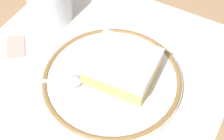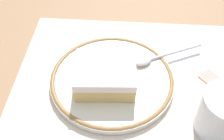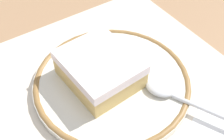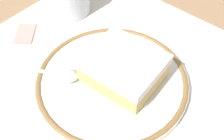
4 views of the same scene
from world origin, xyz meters
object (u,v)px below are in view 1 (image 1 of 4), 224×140
(cup, at_px, (50,2))
(sugar_packet, at_px, (15,45))
(cake_slice, at_px, (122,66))
(spoon, at_px, (57,81))
(plate, at_px, (112,79))

(cup, distance_m, sugar_packet, 0.10)
(cake_slice, xyz_separation_m, spoon, (0.08, 0.06, -0.02))
(plate, distance_m, cup, 0.19)
(cake_slice, bearing_deg, plate, 52.05)
(spoon, relative_size, cup, 1.74)
(cup, bearing_deg, spoon, 128.97)
(cake_slice, relative_size, sugar_packet, 2.13)
(cup, bearing_deg, plate, 154.99)
(plate, bearing_deg, cup, -25.01)
(cake_slice, height_order, cup, cup)
(plate, distance_m, spoon, 0.08)
(plate, xyz_separation_m, spoon, (0.07, 0.05, 0.01))
(plate, relative_size, cup, 2.74)
(spoon, bearing_deg, plate, -144.48)
(spoon, distance_m, sugar_packet, 0.12)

